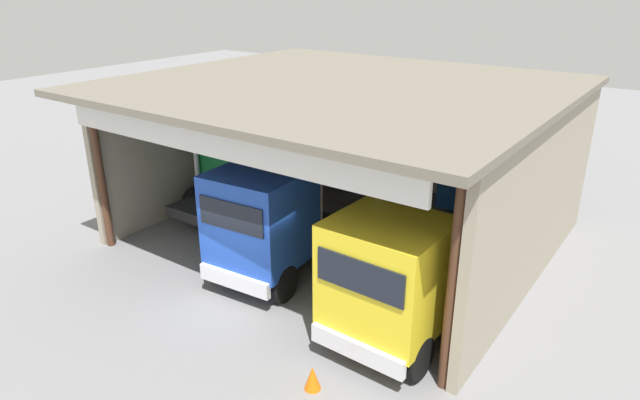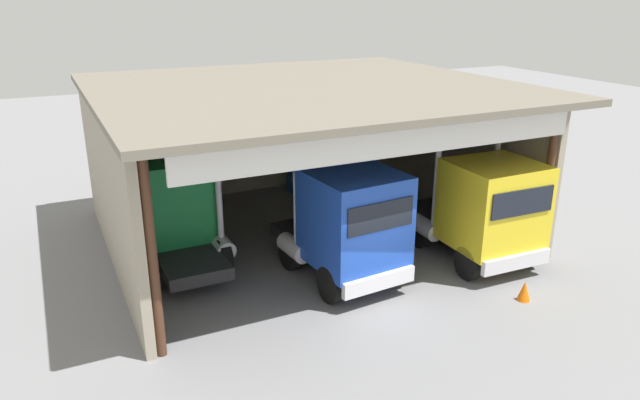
{
  "view_description": "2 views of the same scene",
  "coord_description": "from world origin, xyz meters",
  "px_view_note": "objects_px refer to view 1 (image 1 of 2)",
  "views": [
    {
      "loc": [
        9.24,
        -9.2,
        8.14
      ],
      "look_at": [
        0.0,
        3.75,
        1.75
      ],
      "focal_mm": 31.3,
      "sensor_mm": 36.0,
      "label": 1
    },
    {
      "loc": [
        -7.6,
        -12.03,
        7.96
      ],
      "look_at": [
        0.0,
        3.75,
        1.75
      ],
      "focal_mm": 33.3,
      "sensor_mm": 36.0,
      "label": 2
    }
  ],
  "objects_px": {
    "truck_green_yard_outside": "(242,164)",
    "tool_cart": "(450,194)",
    "traffic_cone": "(313,378)",
    "truck_blue_left_bay": "(266,222)",
    "oil_drum": "(362,175)",
    "truck_yellow_center_right_bay": "(395,278)"
  },
  "relations": [
    {
      "from": "oil_drum",
      "to": "traffic_cone",
      "type": "distance_m",
      "value": 12.65
    },
    {
      "from": "oil_drum",
      "to": "tool_cart",
      "type": "height_order",
      "value": "tool_cart"
    },
    {
      "from": "truck_blue_left_bay",
      "to": "tool_cart",
      "type": "bearing_deg",
      "value": -108.93
    },
    {
      "from": "oil_drum",
      "to": "traffic_cone",
      "type": "xyz_separation_m",
      "value": [
        5.7,
        -11.29,
        -0.17
      ]
    },
    {
      "from": "truck_green_yard_outside",
      "to": "tool_cart",
      "type": "relative_size",
      "value": 4.54
    },
    {
      "from": "oil_drum",
      "to": "traffic_cone",
      "type": "bearing_deg",
      "value": -63.2
    },
    {
      "from": "truck_blue_left_bay",
      "to": "truck_yellow_center_right_bay",
      "type": "height_order",
      "value": "truck_yellow_center_right_bay"
    },
    {
      "from": "truck_green_yard_outside",
      "to": "traffic_cone",
      "type": "distance_m",
      "value": 10.28
    },
    {
      "from": "truck_yellow_center_right_bay",
      "to": "traffic_cone",
      "type": "height_order",
      "value": "truck_yellow_center_right_bay"
    },
    {
      "from": "truck_yellow_center_right_bay",
      "to": "tool_cart",
      "type": "bearing_deg",
      "value": -73.72
    },
    {
      "from": "truck_green_yard_outside",
      "to": "traffic_cone",
      "type": "bearing_deg",
      "value": -39.65
    },
    {
      "from": "truck_green_yard_outside",
      "to": "tool_cart",
      "type": "bearing_deg",
      "value": 37.19
    },
    {
      "from": "truck_blue_left_bay",
      "to": "truck_yellow_center_right_bay",
      "type": "relative_size",
      "value": 0.94
    },
    {
      "from": "truck_green_yard_outside",
      "to": "oil_drum",
      "type": "relative_size",
      "value": 5.09
    },
    {
      "from": "truck_yellow_center_right_bay",
      "to": "oil_drum",
      "type": "distance_m",
      "value": 10.86
    },
    {
      "from": "truck_blue_left_bay",
      "to": "truck_yellow_center_right_bay",
      "type": "bearing_deg",
      "value": 168.12
    },
    {
      "from": "traffic_cone",
      "to": "truck_blue_left_bay",
      "type": "bearing_deg",
      "value": 141.41
    },
    {
      "from": "oil_drum",
      "to": "traffic_cone",
      "type": "relative_size",
      "value": 1.59
    },
    {
      "from": "truck_green_yard_outside",
      "to": "tool_cart",
      "type": "distance_m",
      "value": 7.9
    },
    {
      "from": "truck_yellow_center_right_bay",
      "to": "truck_green_yard_outside",
      "type": "bearing_deg",
      "value": -23.35
    },
    {
      "from": "truck_green_yard_outside",
      "to": "truck_yellow_center_right_bay",
      "type": "height_order",
      "value": "truck_yellow_center_right_bay"
    },
    {
      "from": "truck_green_yard_outside",
      "to": "truck_blue_left_bay",
      "type": "height_order",
      "value": "truck_blue_left_bay"
    }
  ]
}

